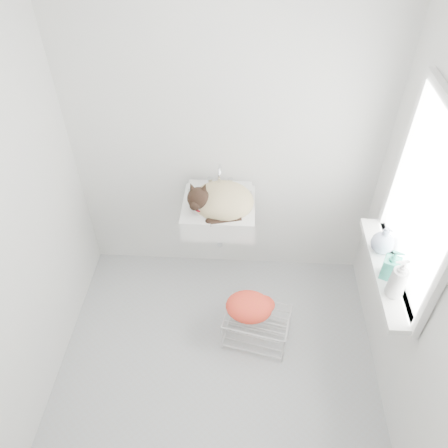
# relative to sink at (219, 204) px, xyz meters

# --- Properties ---
(floor) EXTENTS (2.20, 2.00, 0.02)m
(floor) POSITION_rel_sink_xyz_m (0.03, -0.74, -0.85)
(floor) COLOR #A5A9AB
(floor) RESTS_ON ground
(back_wall) EXTENTS (2.20, 0.02, 2.50)m
(back_wall) POSITION_rel_sink_xyz_m (0.03, 0.26, 0.40)
(back_wall) COLOR silver
(back_wall) RESTS_ON ground
(right_wall) EXTENTS (0.02, 2.00, 2.50)m
(right_wall) POSITION_rel_sink_xyz_m (1.13, -0.74, 0.40)
(right_wall) COLOR silver
(right_wall) RESTS_ON ground
(left_wall) EXTENTS (0.02, 2.00, 2.50)m
(left_wall) POSITION_rel_sink_xyz_m (-1.07, -0.74, 0.40)
(left_wall) COLOR silver
(left_wall) RESTS_ON ground
(window_glass) EXTENTS (0.01, 0.80, 1.00)m
(window_glass) POSITION_rel_sink_xyz_m (1.12, -0.54, 0.50)
(window_glass) COLOR white
(window_glass) RESTS_ON right_wall
(window_frame) EXTENTS (0.04, 0.90, 1.10)m
(window_frame) POSITION_rel_sink_xyz_m (1.10, -0.54, 0.50)
(window_frame) COLOR white
(window_frame) RESTS_ON right_wall
(windowsill) EXTENTS (0.16, 0.88, 0.04)m
(windowsill) POSITION_rel_sink_xyz_m (1.04, -0.54, -0.02)
(windowsill) COLOR white
(windowsill) RESTS_ON right_wall
(sink) EXTENTS (0.50, 0.44, 0.20)m
(sink) POSITION_rel_sink_xyz_m (0.00, 0.00, 0.00)
(sink) COLOR white
(sink) RESTS_ON back_wall
(faucet) EXTENTS (0.18, 0.13, 0.18)m
(faucet) POSITION_rel_sink_xyz_m (0.00, 0.18, 0.14)
(faucet) COLOR silver
(faucet) RESTS_ON sink
(cat) EXTENTS (0.44, 0.36, 0.28)m
(cat) POSITION_rel_sink_xyz_m (0.01, -0.02, 0.04)
(cat) COLOR tan
(cat) RESTS_ON sink
(wire_rack) EXTENTS (0.49, 0.39, 0.26)m
(wire_rack) POSITION_rel_sink_xyz_m (0.30, -0.50, -0.70)
(wire_rack) COLOR silver
(wire_rack) RESTS_ON floor
(towel) EXTENTS (0.35, 0.27, 0.14)m
(towel) POSITION_rel_sink_xyz_m (0.24, -0.48, -0.56)
(towel) COLOR orange
(towel) RESTS_ON wire_rack
(bottle_a) EXTENTS (0.10, 0.10, 0.23)m
(bottle_a) POSITION_rel_sink_xyz_m (1.03, -0.74, 0.00)
(bottle_a) COLOR silver
(bottle_a) RESTS_ON windowsill
(bottle_b) EXTENTS (0.12, 0.12, 0.21)m
(bottle_b) POSITION_rel_sink_xyz_m (1.03, -0.60, 0.00)
(bottle_b) COLOR teal
(bottle_b) RESTS_ON windowsill
(bottle_c) EXTENTS (0.20, 0.20, 0.18)m
(bottle_c) POSITION_rel_sink_xyz_m (1.03, -0.39, 0.00)
(bottle_c) COLOR #A9B6D7
(bottle_c) RESTS_ON windowsill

